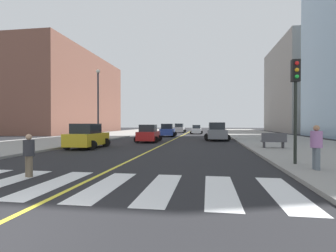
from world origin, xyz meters
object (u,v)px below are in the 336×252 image
Objects in this scene: pedestrian_waiting_east at (316,145)px; street_lamp at (98,98)px; car_gray_third at (217,132)px; car_blue_fourth at (167,131)px; car_silver_second at (179,128)px; park_bench at (274,141)px; pedestrian_crossing at (29,153)px; car_white_nearest at (197,130)px; car_yellow_fifth at (87,137)px; traffic_light_near_corner at (296,91)px; car_red_sixth at (149,134)px.

street_lamp is at bearing 37.53° from pedestrian_waiting_east.
car_gray_third reaches higher than car_blue_fourth.
car_blue_fourth is 2.45× the size of pedestrian_waiting_east.
park_bench is at bearing -72.02° from car_silver_second.
street_lamp is (-6.10, 19.95, 4.01)m from pedestrian_crossing.
car_yellow_fifth is at bearing 75.09° from car_white_nearest.
pedestrian_waiting_east reaches higher than park_bench.
car_silver_second is 0.91× the size of car_gray_third.
street_lamp reaches higher than car_blue_fourth.
pedestrian_waiting_east reaches higher than car_blue_fourth.
car_blue_fourth is 29.11m from pedestrian_waiting_east.
car_silver_second is 0.97× the size of car_yellow_fifth.
park_bench is 16.38m from pedestrian_crossing.
car_yellow_fifth reaches higher than park_bench.
pedestrian_waiting_east is at bearing 99.26° from car_white_nearest.
car_yellow_fifth is 14.49m from park_bench.
car_silver_second is at bearing -55.49° from car_white_nearest.
park_bench is 19.87m from street_lamp.
car_gray_third is 2.60× the size of park_bench.
car_white_nearest is at bearing -80.51° from traffic_light_near_corner.
car_yellow_fifth is at bearing -27.37° from traffic_light_near_corner.
car_gray_third reaches higher than pedestrian_crossing.
car_silver_second is 2.69× the size of pedestrian_crossing.
car_yellow_fifth is 11.21m from pedestrian_crossing.
car_blue_fourth is 19.16m from car_yellow_fifth.
car_silver_second is 24.19m from car_gray_third.
street_lamp reaches higher than car_gray_third.
park_bench is at bearing -96.90° from traffic_light_near_corner.
pedestrian_waiting_east is at bearing -58.66° from car_red_sixth.
pedestrian_crossing is at bearing -93.66° from car_red_sixth.
pedestrian_waiting_east reaches higher than car_silver_second.
car_blue_fourth is 0.99× the size of car_yellow_fifth.
car_gray_third is at bearing -83.16° from pedestrian_crossing.
car_gray_third is 10.32m from car_blue_fourth.
car_silver_second is at bearing 6.90° from pedestrian_waiting_east.
car_gray_third is 18.64m from traffic_light_near_corner.
traffic_light_near_corner is (10.14, -14.22, 2.62)m from car_red_sixth.
car_blue_fourth reaches higher than park_bench.
street_lamp is (-10.61, -19.79, 4.12)m from car_white_nearest.
car_yellow_fifth reaches higher than pedestrian_crossing.
car_gray_third reaches higher than car_white_nearest.
traffic_light_near_corner is at bearing -76.49° from car_silver_second.
car_red_sixth is at bearing -90.49° from car_silver_second.
car_red_sixth is at bearing -93.81° from car_blue_fourth.
car_red_sixth is (-0.22, -11.59, -0.03)m from car_blue_fourth.
traffic_light_near_corner is 2.62× the size of park_bench.
car_gray_third is at bearing 8.70° from street_lamp.
pedestrian_waiting_east is (13.85, -8.43, 0.21)m from car_yellow_fifth.
car_white_nearest is 2.09× the size of pedestrian_waiting_east.
street_lamp reaches higher than traffic_light_near_corner.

